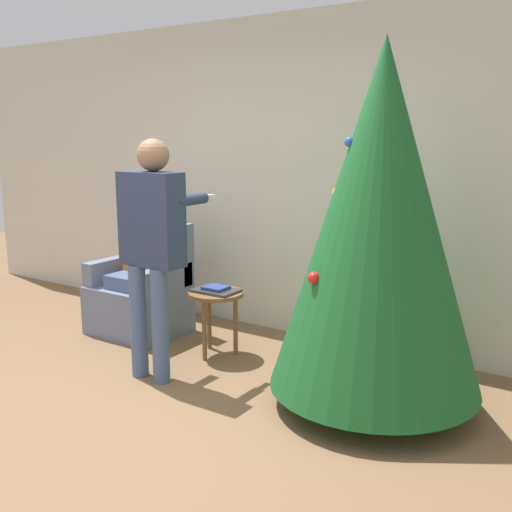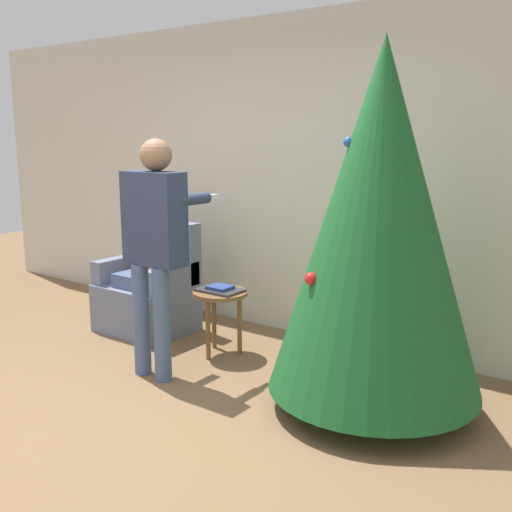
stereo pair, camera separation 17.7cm
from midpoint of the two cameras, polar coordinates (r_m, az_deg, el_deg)
name	(u,v)px [view 1 (the left image)]	position (r m, az deg, el deg)	size (l,w,h in m)	color
ground_plane	(86,427)	(3.90, -17.17, -15.28)	(14.00, 14.00, 0.00)	brown
wall_back	(281,179)	(5.19, 1.41, 7.38)	(8.00, 0.06, 2.70)	beige
christmas_tree	(380,219)	(3.72, 10.35, 3.46)	(1.33, 1.33, 2.30)	brown
armchair	(142,294)	(5.41, -11.71, -3.57)	(0.76, 0.64, 0.97)	slate
person_seated	(139,257)	(5.32, -12.06, -0.05)	(0.36, 0.46, 1.25)	#475B84
person_standing	(152,237)	(4.23, -11.07, 1.80)	(0.47, 0.57, 1.70)	#475B84
side_stool	(216,302)	(4.72, -4.90, -4.35)	(0.44, 0.44, 0.51)	brown
laptop	(216,291)	(4.70, -4.92, -3.30)	(0.34, 0.24, 0.02)	#38383D
book	(216,288)	(4.69, -4.92, -3.04)	(0.18, 0.16, 0.02)	navy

